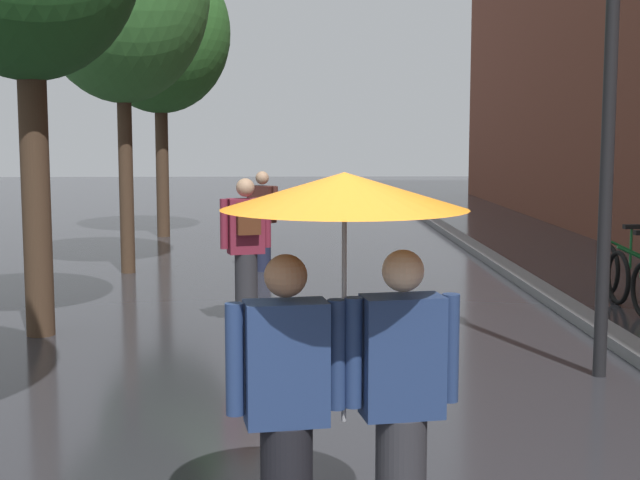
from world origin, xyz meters
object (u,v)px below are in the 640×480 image
Objects in this scene: street_lamp_post at (608,123)px; couple_under_umbrella at (345,302)px; pedestrian_walking_midground at (262,221)px; street_tree_3 at (160,34)px; pedestrian_walking_far at (246,248)px.

couple_under_umbrella is at bearing -124.70° from street_lamp_post.
street_lamp_post is 2.45× the size of pedestrian_walking_midground.
pedestrian_walking_midground is (2.23, -4.84, -3.39)m from street_tree_3.
pedestrian_walking_far is at bearing -76.37° from street_tree_3.
street_tree_3 is 1.51× the size of street_lamp_post.
pedestrian_walking_midground is 0.94× the size of pedestrian_walking_far.
street_tree_3 reaches higher than pedestrian_walking_far.
street_tree_3 is at bearing 114.77° from pedestrian_walking_midground.
pedestrian_walking_far is (2.17, -8.95, -3.30)m from street_tree_3.
pedestrian_walking_far is at bearing -90.87° from pedestrian_walking_midground.
street_lamp_post reaches higher than pedestrian_walking_far.
pedestrian_walking_far is (-0.06, -4.11, 0.09)m from pedestrian_walking_midground.
street_lamp_post reaches higher than couple_under_umbrella.
street_tree_3 is 2.88× the size of couple_under_umbrella.
pedestrian_walking_midground is (-0.71, 10.08, -0.60)m from couple_under_umbrella.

